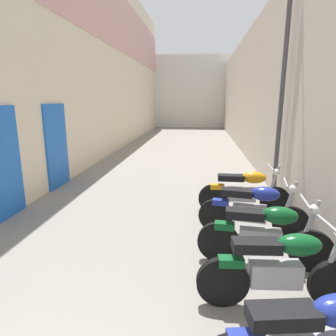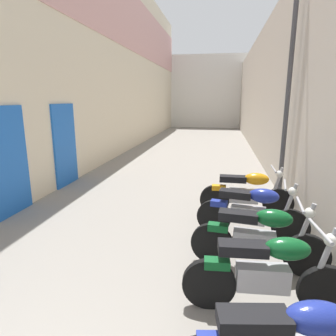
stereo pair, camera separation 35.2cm
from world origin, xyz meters
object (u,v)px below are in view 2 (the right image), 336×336
at_px(motorcycle_fifth, 252,211).
at_px(street_lamp, 286,69).
at_px(motorcycle_third, 269,271).
at_px(motorcycle_fourth, 259,236).
at_px(motorcycle_sixth, 247,192).

relative_size(motorcycle_fifth, street_lamp, 0.36).
xyz_separation_m(motorcycle_third, motorcycle_fourth, (-0.00, 0.85, 0.00)).
bearing_deg(motorcycle_third, street_lamp, 79.16).
xyz_separation_m(motorcycle_third, street_lamp, (0.71, 3.68, 2.42)).
relative_size(motorcycle_fourth, motorcycle_sixth, 1.00).
distance_m(motorcycle_fourth, motorcycle_fifth, 0.95).
bearing_deg(street_lamp, motorcycle_fifth, -110.53).
bearing_deg(motorcycle_fifth, motorcycle_sixth, 89.99).
bearing_deg(motorcycle_third, motorcycle_sixth, 90.00).
bearing_deg(motorcycle_fifth, motorcycle_fourth, -89.99).
relative_size(motorcycle_fifth, motorcycle_sixth, 0.99).
relative_size(motorcycle_third, motorcycle_fourth, 1.00).
distance_m(motorcycle_sixth, street_lamp, 2.66).
bearing_deg(motorcycle_sixth, motorcycle_fifth, -90.01).
height_order(motorcycle_fourth, street_lamp, street_lamp).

